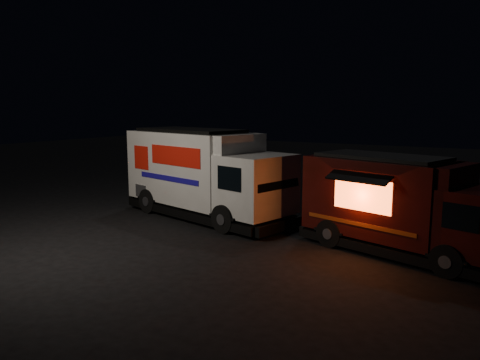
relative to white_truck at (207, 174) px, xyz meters
The scene contains 3 objects.
ground 3.31m from the white_truck, 82.59° to the right, with size 80.00×80.00×0.00m, color black.
white_truck is the anchor object (origin of this frame).
red_truck 7.29m from the white_truck, ahead, with size 5.90×2.17×2.75m, color #3B0B0A, non-canonical shape.
Camera 1 is at (9.54, -11.21, 4.10)m, focal length 35.00 mm.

